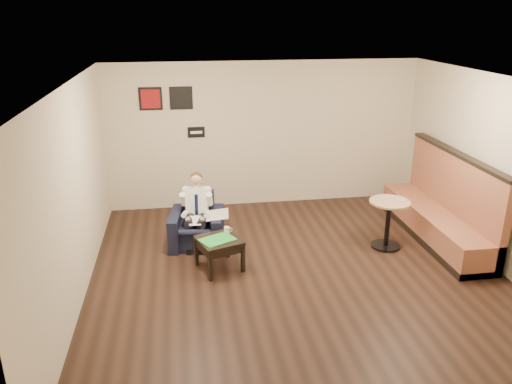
{
  "coord_description": "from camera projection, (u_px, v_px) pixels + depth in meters",
  "views": [
    {
      "loc": [
        -1.59,
        -6.3,
        3.66
      ],
      "look_at": [
        -0.43,
        1.2,
        0.89
      ],
      "focal_mm": 35.0,
      "sensor_mm": 36.0,
      "label": 1
    }
  ],
  "objects": [
    {
      "name": "wall_right",
      "position": [
        500.0,
        175.0,
        7.29
      ],
      "size": [
        0.02,
        6.0,
        2.8
      ],
      "primitive_type": "cube",
      "color": "beige",
      "rests_on": "ground"
    },
    {
      "name": "seating_sign",
      "position": [
        196.0,
        132.0,
        9.41
      ],
      "size": [
        0.32,
        0.02,
        0.2
      ],
      "primitive_type": "cube",
      "color": "black",
      "rests_on": "wall_back"
    },
    {
      "name": "ceiling",
      "position": [
        304.0,
        82.0,
        6.38
      ],
      "size": [
        6.0,
        6.0,
        0.02
      ],
      "primitive_type": "cube",
      "color": "white",
      "rests_on": "wall_back"
    },
    {
      "name": "wall_left",
      "position": [
        74.0,
        197.0,
        6.43
      ],
      "size": [
        0.02,
        6.0,
        2.8
      ],
      "primitive_type": "cube",
      "color": "beige",
      "rests_on": "ground"
    },
    {
      "name": "art_print_right",
      "position": [
        181.0,
        98.0,
        9.15
      ],
      "size": [
        0.42,
        0.03,
        0.42
      ],
      "primitive_type": "cube",
      "color": "black",
      "rests_on": "wall_back"
    },
    {
      "name": "lap_papers",
      "position": [
        195.0,
        221.0,
        7.95
      ],
      "size": [
        0.21,
        0.28,
        0.01
      ],
      "primitive_type": "cube",
      "rotation": [
        0.0,
        0.0,
        -0.07
      ],
      "color": "white",
      "rests_on": "seated_man"
    },
    {
      "name": "wall_front",
      "position": [
        387.0,
        305.0,
        4.07
      ],
      "size": [
        6.0,
        0.02,
        2.8
      ],
      "primitive_type": "cube",
      "color": "beige",
      "rests_on": "ground"
    },
    {
      "name": "green_folder",
      "position": [
        217.0,
        240.0,
        7.33
      ],
      "size": [
        0.59,
        0.53,
        0.01
      ],
      "primitive_type": "cube",
      "rotation": [
        0.0,
        0.0,
        0.48
      ],
      "color": "green",
      "rests_on": "side_table"
    },
    {
      "name": "seated_man",
      "position": [
        196.0,
        215.0,
        8.02
      ],
      "size": [
        0.65,
        0.88,
        1.13
      ],
      "primitive_type": null,
      "rotation": [
        0.0,
        0.0,
        -0.14
      ],
      "color": "silver",
      "rests_on": "armchair"
    },
    {
      "name": "cafe_table",
      "position": [
        388.0,
        224.0,
        8.09
      ],
      "size": [
        0.74,
        0.74,
        0.8
      ],
      "primitive_type": "cylinder",
      "rotation": [
        0.0,
        0.0,
        0.15
      ],
      "color": "tan",
      "rests_on": "ground"
    },
    {
      "name": "coffee_mug",
      "position": [
        227.0,
        230.0,
        7.54
      ],
      "size": [
        0.11,
        0.11,
        0.1
      ],
      "primitive_type": "cylinder",
      "rotation": [
        0.0,
        0.0,
        0.34
      ],
      "color": "white",
      "rests_on": "side_table"
    },
    {
      "name": "ground",
      "position": [
        297.0,
        275.0,
        7.34
      ],
      "size": [
        6.0,
        6.0,
        0.0
      ],
      "primitive_type": "plane",
      "color": "black",
      "rests_on": "ground"
    },
    {
      "name": "art_print_left",
      "position": [
        151.0,
        99.0,
        9.07
      ],
      "size": [
        0.42,
        0.03,
        0.42
      ],
      "primitive_type": "cube",
      "color": "maroon",
      "rests_on": "wall_back"
    },
    {
      "name": "side_table",
      "position": [
        219.0,
        254.0,
        7.45
      ],
      "size": [
        0.76,
        0.76,
        0.48
      ],
      "primitive_type": "cube",
      "rotation": [
        0.0,
        0.0,
        0.34
      ],
      "color": "black",
      "rests_on": "ground"
    },
    {
      "name": "wall_back",
      "position": [
        264.0,
        135.0,
        9.64
      ],
      "size": [
        6.0,
        0.02,
        2.8
      ],
      "primitive_type": "cube",
      "color": "beige",
      "rests_on": "ground"
    },
    {
      "name": "armchair",
      "position": [
        197.0,
        221.0,
        8.17
      ],
      "size": [
        0.97,
        0.97,
        0.83
      ],
      "primitive_type": "cube",
      "rotation": [
        0.0,
        0.0,
        -0.14
      ],
      "color": "black",
      "rests_on": "ground"
    },
    {
      "name": "newspaper",
      "position": [
        217.0,
        215.0,
        8.04
      ],
      "size": [
        0.4,
        0.48,
        0.01
      ],
      "primitive_type": "cube",
      "rotation": [
        0.0,
        0.0,
        -0.09
      ],
      "color": "silver",
      "rests_on": "armchair"
    },
    {
      "name": "smartphone",
      "position": [
        217.0,
        234.0,
        7.53
      ],
      "size": [
        0.16,
        0.1,
        0.01
      ],
      "primitive_type": "cube",
      "rotation": [
        0.0,
        0.0,
        0.17
      ],
      "color": "black",
      "rests_on": "side_table"
    },
    {
      "name": "banquette",
      "position": [
        438.0,
        198.0,
        8.29
      ],
      "size": [
        0.68,
        2.87,
        1.47
      ],
      "primitive_type": "cube",
      "color": "#98543B",
      "rests_on": "ground"
    }
  ]
}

